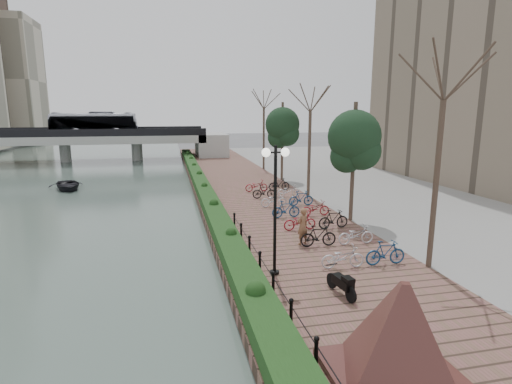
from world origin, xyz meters
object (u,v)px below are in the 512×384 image
object	(u,v)px
granite_monument	(402,334)
lamppost	(275,183)
boat	(68,185)
motorcycle	(341,282)
pedestrian	(303,226)

from	to	relation	value
granite_monument	lamppost	size ratio (longest dim) A/B	0.89
granite_monument	boat	world-z (taller)	granite_monument
motorcycle	boat	bearing A→B (deg)	111.17
pedestrian	lamppost	bearing A→B (deg)	30.35
granite_monument	pedestrian	distance (m)	9.66
granite_monument	boat	bearing A→B (deg)	114.83
lamppost	boat	xyz separation A→B (m)	(-12.17, 22.08, -3.56)
pedestrian	boat	distance (m)	23.85
granite_monument	boat	xyz separation A→B (m)	(-13.27, 28.68, -1.30)
boat	pedestrian	bearing A→B (deg)	-72.85
pedestrian	boat	world-z (taller)	pedestrian
motorcycle	boat	xyz separation A→B (m)	(-13.86, 24.29, -0.52)
lamppost	motorcycle	bearing A→B (deg)	-52.59
granite_monument	motorcycle	distance (m)	4.49
granite_monument	lamppost	xyz separation A→B (m)	(-1.10, 6.59, 2.26)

